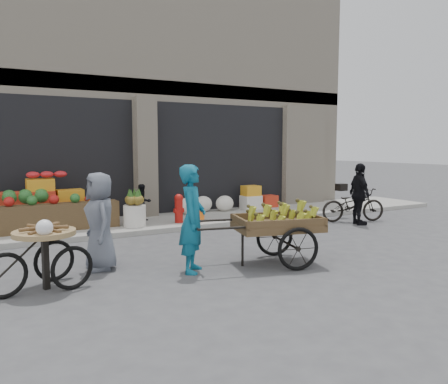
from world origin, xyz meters
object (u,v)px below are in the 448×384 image
seated_person (143,203)px  cyclist (359,194)px  banana_cart (275,222)px  vendor_grey (100,221)px  orange_bucket (198,215)px  tricycle_cart (44,250)px  pineapple_bin (135,216)px  vendor_woman (193,219)px  fire_hydrant (179,207)px  bicycle (353,205)px

seated_person → cyclist: size_ratio=0.59×
banana_cart → vendor_grey: size_ratio=1.61×
orange_bucket → tricycle_cart: (-3.97, -3.40, 0.30)m
pineapple_bin → orange_bucket: pineapple_bin is taller
pineapple_bin → orange_bucket: 1.61m
vendor_woman → cyclist: 5.77m
tricycle_cart → orange_bucket: bearing=23.8°
pineapple_bin → fire_hydrant: (1.10, -0.05, 0.13)m
vendor_grey → bicycle: size_ratio=0.92×
banana_cart → cyclist: size_ratio=1.62×
orange_bucket → seated_person: (-1.20, 0.70, 0.31)m
orange_bucket → cyclist: 4.13m
fire_hydrant → bicycle: bicycle is taller
fire_hydrant → banana_cart: 3.89m
bicycle → cyclist: cyclist is taller
pineapple_bin → orange_bucket: (1.60, -0.10, -0.10)m
orange_bucket → banana_cart: 3.88m
tricycle_cart → vendor_grey: bearing=18.2°
orange_bucket → banana_cart: size_ratio=0.13×
tricycle_cart → bicycle: (7.85, 1.99, -0.11)m
tricycle_cart → cyclist: bearing=-5.1°
orange_bucket → bicycle: size_ratio=0.19×
vendor_woman → vendor_grey: vendor_woman is taller
pineapple_bin → cyclist: bearing=-19.9°
vendor_grey → vendor_woman: bearing=54.1°
bicycle → fire_hydrant: bearing=90.7°
fire_hydrant → orange_bucket: size_ratio=2.22×
vendor_woman → seated_person: bearing=26.5°
tricycle_cart → vendor_grey: 1.14m
fire_hydrant → pineapple_bin: bearing=177.4°
tricycle_cart → bicycle: 8.09m
seated_person → tricycle_cart: 4.94m
banana_cart → cyclist: (4.06, 2.02, 0.06)m
orange_bucket → banana_cart: banana_cart is taller
fire_hydrant → banana_cart: (0.12, -3.88, 0.22)m
seated_person → bicycle: 5.50m
pineapple_bin → vendor_woman: (-0.20, -3.70, 0.49)m
cyclist → seated_person: bearing=81.9°
vendor_woman → bicycle: size_ratio=1.00×
pineapple_bin → banana_cart: banana_cart is taller
pineapple_bin → tricycle_cart: size_ratio=0.36×
vendor_woman → tricycle_cart: size_ratio=1.17×
fire_hydrant → bicycle: (4.38, -1.46, -0.05)m
pineapple_bin → orange_bucket: bearing=-3.6°
orange_bucket → bicycle: 4.13m
seated_person → vendor_woman: size_ratio=0.54×
seated_person → banana_cart: (0.82, -4.53, 0.14)m
seated_person → vendor_woman: (-0.60, -4.30, 0.27)m
vendor_grey → cyclist: size_ratio=1.01×
pineapple_bin → vendor_woman: vendor_woman is taller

